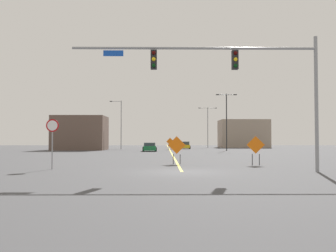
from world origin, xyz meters
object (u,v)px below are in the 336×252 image
at_px(traffic_signal_assembly, 236,71).
at_px(construction_sign_left_lane, 256,146).
at_px(car_yellow_passing, 185,145).
at_px(street_lamp_far_right, 208,124).
at_px(stop_sign, 52,134).
at_px(street_lamp_far_left, 227,117).
at_px(construction_sign_median_near, 170,142).
at_px(street_lamp_mid_left, 120,122).
at_px(car_green_distant, 149,147).
at_px(car_red_near, 184,145).
at_px(construction_sign_right_shoulder, 177,146).
at_px(construction_sign_right_lane, 179,142).

distance_m(traffic_signal_assembly, construction_sign_left_lane, 7.30).
bearing_deg(car_yellow_passing, street_lamp_far_right, 61.24).
xyz_separation_m(stop_sign, street_lamp_far_right, (16.09, 58.01, 3.05)).
height_order(traffic_signal_assembly, street_lamp_far_left, street_lamp_far_left).
distance_m(street_lamp_far_left, construction_sign_median_near, 11.15).
relative_size(stop_sign, construction_sign_median_near, 1.44).
height_order(traffic_signal_assembly, street_lamp_far_right, street_lamp_far_right).
bearing_deg(street_lamp_far_right, street_lamp_mid_left, -145.65).
relative_size(street_lamp_mid_left, construction_sign_left_lane, 4.42).
xyz_separation_m(street_lamp_far_right, construction_sign_left_lane, (-3.09, -54.49, -3.86)).
relative_size(traffic_signal_assembly, street_lamp_far_left, 1.50).
relative_size(street_lamp_far_left, car_yellow_passing, 2.20).
distance_m(stop_sign, construction_sign_left_lane, 13.49).
relative_size(street_lamp_far_right, car_green_distant, 2.19).
bearing_deg(construction_sign_median_near, car_yellow_passing, 63.89).
height_order(stop_sign, construction_sign_median_near, stop_sign).
relative_size(car_red_near, car_green_distant, 0.99).
distance_m(construction_sign_median_near, car_red_near, 16.16).
height_order(construction_sign_left_lane, construction_sign_right_shoulder, construction_sign_left_lane).
height_order(street_lamp_mid_left, street_lamp_far_left, street_lamp_far_left).
height_order(street_lamp_far_right, car_green_distant, street_lamp_far_right).
bearing_deg(street_lamp_mid_left, car_yellow_passing, 9.21).
xyz_separation_m(street_lamp_mid_left, street_lamp_far_left, (17.89, -9.54, 0.35)).
height_order(stop_sign, car_red_near, stop_sign).
relative_size(street_lamp_mid_left, street_lamp_far_right, 1.02).
relative_size(stop_sign, construction_sign_right_lane, 1.52).
distance_m(construction_sign_median_near, car_green_distant, 9.41).
distance_m(traffic_signal_assembly, construction_sign_median_near, 44.33).
distance_m(stop_sign, construction_sign_median_near, 42.82).
xyz_separation_m(street_lamp_mid_left, car_red_near, (12.33, 11.83, -4.30)).
bearing_deg(street_lamp_far_right, construction_sign_right_lane, -116.18).
height_order(construction_sign_right_shoulder, car_yellow_passing, construction_sign_right_shoulder).
bearing_deg(car_yellow_passing, street_lamp_far_left, -62.66).
distance_m(street_lamp_mid_left, street_lamp_far_left, 20.27).
distance_m(stop_sign, car_green_distant, 33.64).
xyz_separation_m(street_lamp_far_left, construction_sign_right_shoulder, (-8.98, -31.90, -3.98)).
xyz_separation_m(construction_sign_right_shoulder, car_red_near, (3.42, 53.27, -0.66)).
distance_m(stop_sign, street_lamp_far_left, 40.26).
bearing_deg(stop_sign, traffic_signal_assembly, -10.26).
bearing_deg(construction_sign_median_near, construction_sign_right_shoulder, -90.23).
distance_m(street_lamp_far_left, construction_sign_left_lane, 33.47).
relative_size(construction_sign_right_shoulder, car_green_distant, 0.50).
distance_m(traffic_signal_assembly, street_lamp_far_left, 38.94).
xyz_separation_m(car_red_near, car_green_distant, (-6.49, -24.62, 0.02)).
height_order(street_lamp_far_left, car_yellow_passing, street_lamp_far_left).
relative_size(traffic_signal_assembly, construction_sign_right_shoulder, 6.76).
xyz_separation_m(construction_sign_right_shoulder, car_green_distant, (-3.07, 28.64, -0.64)).
distance_m(street_lamp_mid_left, car_yellow_passing, 12.84).
relative_size(street_lamp_mid_left, street_lamp_far_left, 0.99).
bearing_deg(car_green_distant, construction_sign_right_shoulder, -83.88).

